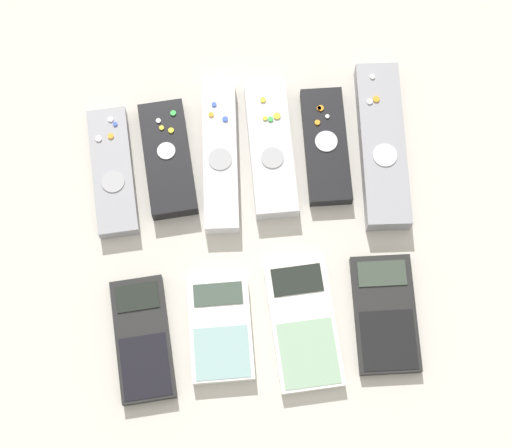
% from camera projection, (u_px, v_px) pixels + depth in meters
% --- Properties ---
extents(ground_plane, '(3.00, 3.00, 0.00)m').
position_uv_depth(ground_plane, '(259.00, 252.00, 1.05)').
color(ground_plane, beige).
extents(remote_0, '(0.06, 0.17, 0.02)m').
position_uv_depth(remote_0, '(113.00, 172.00, 1.07)').
color(remote_0, gray).
rests_on(remote_0, ground_plane).
extents(remote_1, '(0.07, 0.15, 0.02)m').
position_uv_depth(remote_1, '(168.00, 159.00, 1.08)').
color(remote_1, black).
rests_on(remote_1, ground_plane).
extents(remote_2, '(0.05, 0.20, 0.02)m').
position_uv_depth(remote_2, '(220.00, 155.00, 1.08)').
color(remote_2, silver).
rests_on(remote_2, ground_plane).
extents(remote_3, '(0.06, 0.18, 0.03)m').
position_uv_depth(remote_3, '(271.00, 149.00, 1.08)').
color(remote_3, '#B7B7BC').
rests_on(remote_3, ground_plane).
extents(remote_4, '(0.06, 0.16, 0.02)m').
position_uv_depth(remote_4, '(326.00, 146.00, 1.08)').
color(remote_4, black).
rests_on(remote_4, ground_plane).
extents(remote_5, '(0.07, 0.22, 0.03)m').
position_uv_depth(remote_5, '(382.00, 145.00, 1.08)').
color(remote_5, gray).
rests_on(remote_5, ground_plane).
extents(calculator_0, '(0.07, 0.15, 0.02)m').
position_uv_depth(calculator_0, '(143.00, 339.00, 1.01)').
color(calculator_0, black).
rests_on(calculator_0, ground_plane).
extents(calculator_1, '(0.08, 0.12, 0.02)m').
position_uv_depth(calculator_1, '(221.00, 330.00, 1.01)').
color(calculator_1, silver).
rests_on(calculator_1, ground_plane).
extents(calculator_2, '(0.08, 0.16, 0.02)m').
position_uv_depth(calculator_2, '(303.00, 324.00, 1.01)').
color(calculator_2, silver).
rests_on(calculator_2, ground_plane).
extents(calculator_3, '(0.08, 0.15, 0.01)m').
position_uv_depth(calculator_3, '(385.00, 314.00, 1.02)').
color(calculator_3, black).
rests_on(calculator_3, ground_plane).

